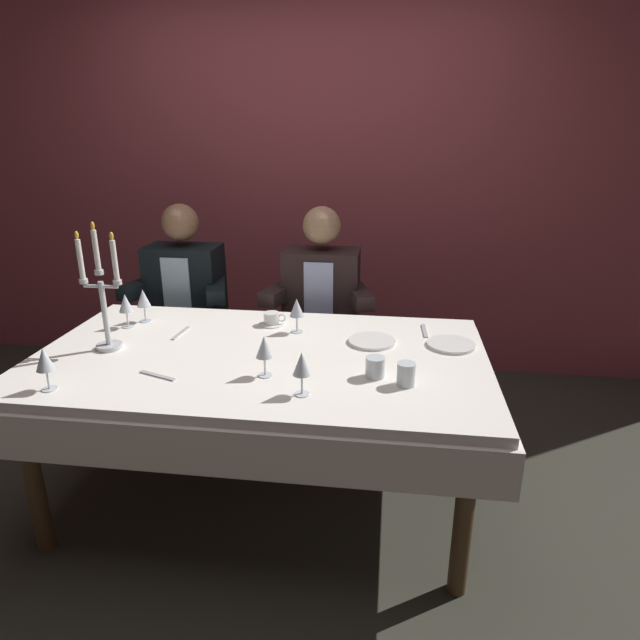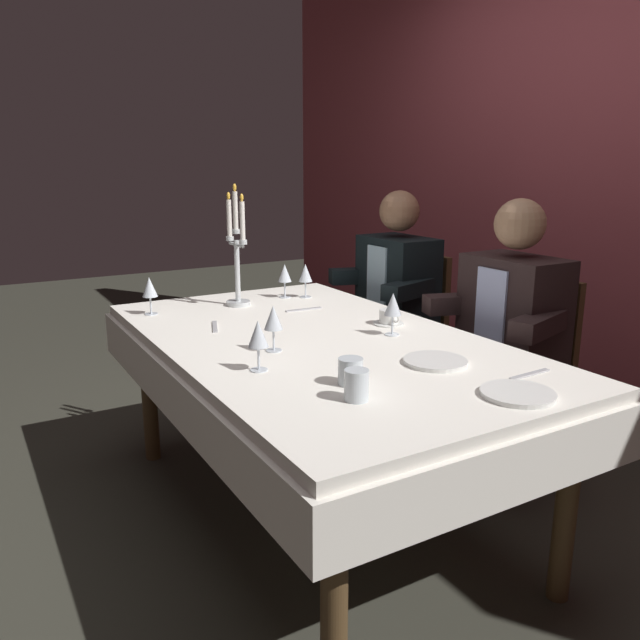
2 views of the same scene
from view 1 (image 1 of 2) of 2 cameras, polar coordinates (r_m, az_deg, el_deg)
The scene contains 20 objects.
ground_plane at distance 2.70m, azimuth -5.63°, elevation -18.05°, with size 12.00×12.00×0.00m, color #333229.
back_wall at distance 3.79m, azimuth -0.50°, elevation 15.10°, with size 6.00×0.12×2.70m, color #933D45.
dining_table at distance 2.38m, azimuth -6.13°, elevation -6.11°, with size 1.94×1.14×0.74m.
candelabra at distance 2.46m, azimuth -21.76°, elevation 1.97°, with size 0.19×0.11×0.55m.
dinner_plate_0 at distance 2.43m, azimuth 5.45°, elevation -2.21°, with size 0.21×0.21×0.01m, color white.
dinner_plate_1 at distance 2.46m, azimuth 13.57°, elevation -2.50°, with size 0.21×0.21×0.01m, color white.
wine_glass_0 at distance 2.73m, azimuth -19.67°, elevation 1.56°, with size 0.07×0.07×0.16m.
wine_glass_1 at distance 2.79m, azimuth -18.00°, elevation 2.09°, with size 0.07×0.07×0.16m.
wine_glass_2 at distance 2.51m, azimuth -2.46°, elevation 1.23°, with size 0.07×0.07×0.16m.
wine_glass_3 at distance 2.20m, azimuth -26.87°, elevation -3.82°, with size 0.07×0.07×0.16m.
wine_glass_4 at distance 2.08m, azimuth -5.86°, elevation -2.91°, with size 0.07×0.07×0.16m.
wine_glass_5 at distance 1.93m, azimuth -1.93°, elevation -4.75°, with size 0.07×0.07×0.16m.
water_tumbler_0 at distance 2.05m, azimuth 8.99°, elevation -5.62°, with size 0.07×0.07×0.09m, color silver.
water_tumbler_1 at distance 2.10m, azimuth 5.80°, elevation -4.93°, with size 0.07×0.07×0.08m, color silver.
coffee_cup_0 at distance 2.65m, azimuth -5.05°, elevation 0.08°, with size 0.13×0.12×0.06m.
fork_0 at distance 2.61m, azimuth -14.36°, elevation -1.33°, with size 0.17×0.02×0.01m, color #B7B7BC.
fork_1 at distance 2.20m, azimuth -16.64°, elevation -5.59°, with size 0.17×0.02×0.01m, color #B7B7BC.
fork_2 at distance 2.60m, azimuth 10.88°, elevation -1.11°, with size 0.17×0.02×0.01m, color #B7B7BC.
seated_diner_0 at distance 3.32m, azimuth -13.82°, elevation 3.09°, with size 0.63×0.48×1.24m.
seated_diner_1 at distance 3.12m, azimuth 0.19°, elevation 2.62°, with size 0.63×0.48×1.24m.
Camera 1 is at (0.53, -2.08, 1.65)m, focal length 30.59 mm.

